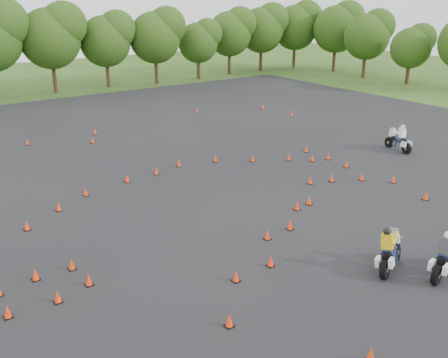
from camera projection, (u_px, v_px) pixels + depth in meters
The scene contains 7 objects.
ground at pixel (273, 226), 23.74m from camera, with size 140.00×140.00×0.00m, color #2D5119.
asphalt_pad at pixel (204, 189), 28.32m from camera, with size 62.00×62.00×0.00m, color black.
treeline at pixel (72, 55), 50.40m from camera, with size 87.17×32.72×10.72m.
traffic_cones at pixel (199, 187), 28.03m from camera, with size 36.17×32.82×0.45m.
rider_grey at pixel (447, 252), 19.31m from camera, with size 2.55×0.78×1.97m, color #38393F, non-canonical shape.
rider_yellow at pixel (394, 249), 19.70m from camera, with size 2.43×0.75×1.88m, color gold, non-canonical shape.
rider_white at pixel (399, 137), 34.97m from camera, with size 2.46×0.75×1.90m, color silver, non-canonical shape.
Camera 1 is at (-14.34, -16.15, 10.37)m, focal length 40.00 mm.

